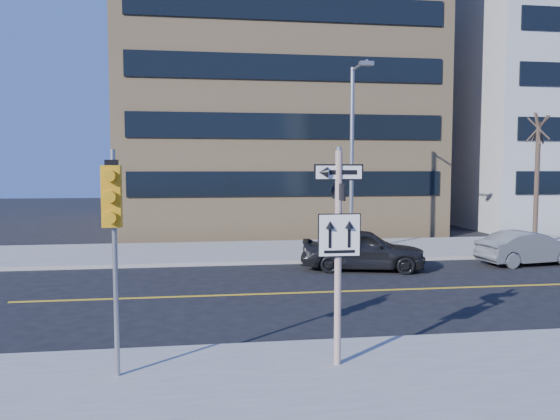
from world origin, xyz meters
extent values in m
plane|color=black|center=(0.00, 0.00, 0.00)|extent=(120.00, 120.00, 0.00)
cylinder|color=white|center=(0.00, -2.50, 2.15)|extent=(0.13, 0.13, 4.00)
cylinder|color=gray|center=(0.00, -2.50, 4.18)|extent=(0.10, 0.10, 0.06)
cube|color=black|center=(0.00, -2.50, 3.75)|extent=(0.92, 0.03, 0.30)
cube|color=black|center=(0.00, -2.50, 3.40)|extent=(0.03, 0.92, 0.30)
cube|color=white|center=(0.00, -2.58, 2.60)|extent=(0.80, 0.03, 0.80)
cylinder|color=gray|center=(-4.00, -2.50, 2.15)|extent=(0.09, 0.09, 4.00)
cube|color=orange|center=(-4.00, -2.70, 3.35)|extent=(0.32, 0.22, 1.05)
sphere|color=#8C0705|center=(-4.00, -2.82, 3.70)|extent=(0.17, 0.17, 0.17)
sphere|color=black|center=(-4.00, -2.82, 3.35)|extent=(0.17, 0.17, 0.17)
sphere|color=black|center=(-4.00, -2.82, 3.00)|extent=(0.17, 0.17, 0.17)
imported|color=black|center=(3.46, 7.41, 0.78)|extent=(2.87, 4.91, 1.57)
imported|color=slate|center=(10.29, 7.57, 0.67)|extent=(1.93, 4.20, 1.33)
cylinder|color=gray|center=(4.00, 11.00, 4.15)|extent=(0.18, 0.18, 8.00)
cylinder|color=gray|center=(4.00, 10.00, 8.05)|extent=(0.10, 2.20, 0.10)
cube|color=gray|center=(4.00, 9.00, 7.95)|extent=(0.55, 0.30, 0.16)
cylinder|color=#372B20|center=(13.00, 11.30, 3.05)|extent=(0.22, 0.22, 5.80)
cube|color=tan|center=(2.00, 25.00, 9.00)|extent=(18.00, 18.00, 18.00)
camera|label=1|loc=(-2.47, -12.24, 3.83)|focal=35.00mm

